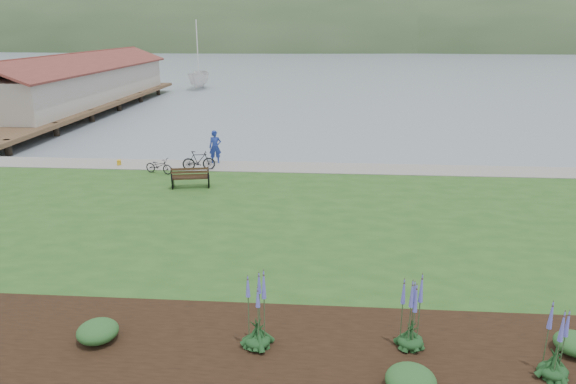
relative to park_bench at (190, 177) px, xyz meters
name	(u,v)px	position (x,y,z in m)	size (l,w,h in m)	color
ground	(243,219)	(2.95, -2.86, -0.94)	(600.00, 600.00, 0.00)	slate
lawn	(235,232)	(2.95, -4.86, -0.74)	(34.00, 20.00, 0.40)	#244F1C
shoreline_path	(263,167)	(2.95, 4.04, -0.53)	(34.00, 2.20, 0.03)	gray
garden_bed	(303,354)	(5.95, -12.66, -0.52)	(24.00, 4.40, 0.04)	black
far_hillside	(375,49)	(22.95, 167.14, -0.94)	(580.00, 80.00, 38.00)	#344F2C
pier_pavilion	(79,83)	(-17.05, 24.66, 1.70)	(8.00, 36.00, 5.40)	#4C3826
park_bench	(190,177)	(0.00, 0.00, 0.00)	(1.86, 1.03, 1.09)	black
person	(215,144)	(0.22, 4.64, 0.55)	(0.80, 0.55, 2.19)	navy
bicycle_a	(159,166)	(-2.30, 2.37, -0.13)	(1.57, 0.55, 0.82)	black
bicycle_b	(199,161)	(-0.37, 3.16, -0.02)	(1.74, 0.50, 1.05)	black
sailboat	(200,89)	(-10.14, 43.53, -0.94)	(10.33, 10.52, 27.24)	silver
pannier	(119,163)	(-5.03, 3.80, -0.39)	(0.18, 0.28, 0.30)	gold
echium_0	(257,314)	(4.85, -12.46, 0.39)	(0.62, 0.62, 2.19)	#133619
echium_1	(412,313)	(8.48, -12.21, 0.40)	(0.62, 0.62, 2.12)	#133619
echium_2	(556,352)	(11.41, -13.10, 0.14)	(0.62, 0.62, 1.76)	#133619
shrub_0	(98,331)	(0.94, -12.50, -0.25)	(1.00, 1.00, 0.50)	#1E4C21
shrub_1	(411,381)	(8.25, -13.81, -0.23)	(1.07, 1.07, 0.54)	#1E4C21
shrub_2	(575,344)	(12.29, -12.14, -0.27)	(0.94, 0.94, 0.47)	#1E4C21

